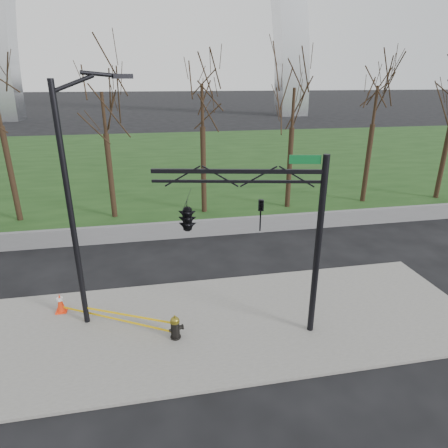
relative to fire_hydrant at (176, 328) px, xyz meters
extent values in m
plane|color=black|center=(1.57, 0.57, -0.49)|extent=(500.00, 500.00, 0.00)
cube|color=slate|center=(1.57, 0.57, -0.44)|extent=(18.00, 6.00, 0.10)
cube|color=#193714|center=(1.57, 30.57, -0.46)|extent=(120.00, 40.00, 0.06)
cube|color=#59595B|center=(1.57, 8.57, -0.04)|extent=(60.00, 0.30, 0.90)
cylinder|color=black|center=(-0.01, 0.00, -0.36)|extent=(0.34, 0.34, 0.06)
cylinder|color=black|center=(-0.01, 0.00, -0.09)|extent=(0.26, 0.26, 0.60)
cylinder|color=black|center=(0.19, 0.04, -0.04)|extent=(0.23, 0.20, 0.16)
cylinder|color=black|center=(-0.16, -0.03, -0.07)|extent=(0.12, 0.12, 0.10)
cylinder|color=olive|center=(-0.01, 0.00, 0.23)|extent=(0.30, 0.30, 0.06)
ellipsoid|color=olive|center=(-0.01, 0.00, 0.29)|extent=(0.28, 0.28, 0.21)
cylinder|color=olive|center=(-0.01, 0.00, 0.41)|extent=(0.06, 0.06, 0.08)
cube|color=#FF330D|center=(-3.96, 2.28, -0.36)|extent=(0.38, 0.38, 0.04)
cone|color=#FF330D|center=(-3.96, 2.28, 0.00)|extent=(0.30, 0.30, 0.70)
cylinder|color=white|center=(-3.96, 2.28, 0.13)|extent=(0.22, 0.22, 0.11)
cylinder|color=black|center=(-2.97, 1.47, 3.51)|extent=(0.18, 0.18, 8.00)
cylinder|color=black|center=(-2.45, 1.66, 7.36)|extent=(1.23, 0.53, 0.56)
cylinder|color=black|center=(-1.65, 1.94, 7.61)|extent=(1.18, 0.52, 0.22)
cube|color=black|center=(-1.08, 2.14, 7.56)|extent=(0.64, 0.41, 0.14)
cylinder|color=black|center=(4.46, -0.41, 2.51)|extent=(0.20, 0.20, 6.00)
cube|color=black|center=(2.02, 0.11, 5.01)|extent=(4.92, 1.15, 0.12)
cube|color=black|center=(2.02, 0.11, 4.71)|extent=(4.91, 1.11, 0.08)
cube|color=#0C5926|center=(3.87, -0.28, 5.36)|extent=(0.89, 0.23, 0.25)
imported|color=black|center=(2.70, -0.03, 3.66)|extent=(0.20, 0.23, 1.00)
imported|color=black|center=(0.55, 0.42, 3.66)|extent=(1.03, 2.54, 1.00)
cube|color=yellow|center=(-1.49, 0.74, 0.16)|extent=(2.96, 1.48, 0.08)
cube|color=yellow|center=(-1.99, 1.14, -0.19)|extent=(3.95, 2.28, 0.08)
camera|label=1|loc=(-0.40, -10.38, 7.52)|focal=30.59mm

